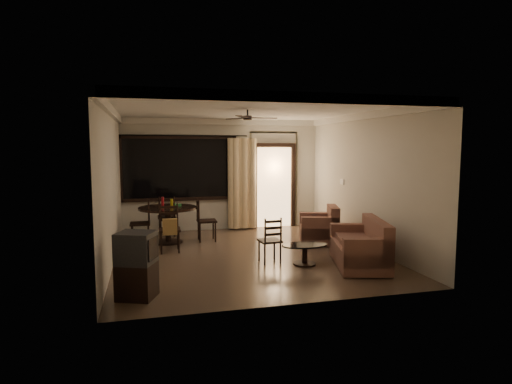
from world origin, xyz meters
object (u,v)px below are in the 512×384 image
object	(u,v)px
sofa	(362,248)
side_chair	(270,249)
dining_chair_south	(170,237)
dining_chair_north	(167,224)
armchair	(321,228)
dining_table	(168,215)
coffee_table	(305,251)
dining_chair_east	(206,228)
tv_cabinet	(137,265)
dining_chair_west	(141,231)

from	to	relation	value
sofa	side_chair	xyz separation A→B (m)	(-1.52, 0.63, -0.07)
dining_chair_south	dining_chair_north	xyz separation A→B (m)	(0.02, 1.64, -0.02)
armchair	side_chair	bearing A→B (deg)	-124.03
dining_table	coffee_table	xyz separation A→B (m)	(2.28, -2.41, -0.38)
dining_chair_north	armchair	world-z (taller)	dining_chair_north
armchair	side_chair	xyz separation A→B (m)	(-1.52, -1.23, -0.08)
dining_chair_south	armchair	distance (m)	3.25
dining_chair_east	coffee_table	size ratio (longest dim) A/B	1.13
dining_chair_east	coffee_table	xyz separation A→B (m)	(1.45, -2.39, -0.04)
dining_chair_north	coffee_table	bearing A→B (deg)	126.20
dining_chair_east	dining_chair_south	world-z (taller)	same
dining_chair_east	dining_chair_north	size ratio (longest dim) A/B	1.00
dining_chair_east	tv_cabinet	distance (m)	3.71
dining_chair_west	side_chair	bearing A→B (deg)	47.92
dining_chair_south	dining_chair_north	world-z (taller)	same
tv_cabinet	coffee_table	size ratio (longest dim) A/B	1.11
dining_chair_east	tv_cabinet	world-z (taller)	dining_chair_east
dining_chair_west	tv_cabinet	size ratio (longest dim) A/B	1.02
dining_chair_south	dining_chair_east	bearing A→B (deg)	45.70
dining_chair_east	dining_table	bearing A→B (deg)	89.93
tv_cabinet	side_chair	world-z (taller)	tv_cabinet
dining_chair_west	dining_chair_north	world-z (taller)	same
sofa	side_chair	distance (m)	1.64
sofa	coffee_table	size ratio (longest dim) A/B	2.00
dining_chair_west	dining_chair_south	size ratio (longest dim) A/B	1.00
dining_chair_south	tv_cabinet	world-z (taller)	dining_chair_south
dining_table	sofa	distance (m)	4.25
dining_chair_west	tv_cabinet	xyz separation A→B (m)	(-0.01, -3.44, 0.19)
armchair	sofa	bearing A→B (deg)	-73.01
dining_chair_south	dining_chair_north	bearing A→B (deg)	90.00
dining_chair_east	tv_cabinet	size ratio (longest dim) A/B	1.02
dining_chair_east	armchair	size ratio (longest dim) A/B	0.95
dining_chair_south	tv_cabinet	xyz separation A→B (m)	(-0.58, -2.58, 0.16)
armchair	tv_cabinet	bearing A→B (deg)	-129.31
sofa	armchair	distance (m)	1.85
dining_chair_east	tv_cabinet	bearing A→B (deg)	158.11
dining_chair_west	dining_chair_north	bearing A→B (deg)	143.46
sofa	armchair	xyz separation A→B (m)	(0.00, 1.85, 0.01)
dining_table	armchair	size ratio (longest dim) A/B	1.27
dining_chair_south	armchair	size ratio (longest dim) A/B	0.95
dining_table	side_chair	bearing A→B (deg)	-51.02
dining_chair_east	sofa	xyz separation A→B (m)	(2.40, -2.73, 0.04)
dining_chair_west	dining_chair_south	xyz separation A→B (m)	(0.57, -0.87, 0.02)
dining_chair_north	sofa	xyz separation A→B (m)	(3.22, -3.53, 0.04)
dining_table	sofa	size ratio (longest dim) A/B	0.75
dining_chair_west	coffee_table	bearing A→B (deg)	50.59
dining_chair_south	coffee_table	world-z (taller)	dining_chair_south
dining_chair_south	dining_chair_west	bearing A→B (deg)	124.00
dining_chair_west	side_chair	world-z (taller)	dining_chair_west
dining_table	sofa	world-z (taller)	dining_table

